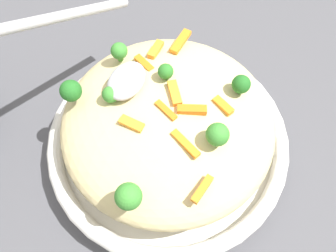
{
  "coord_description": "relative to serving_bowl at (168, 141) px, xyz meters",
  "views": [
    {
      "loc": [
        0.19,
        0.09,
        0.44
      ],
      "look_at": [
        0.0,
        0.0,
        0.07
      ],
      "focal_mm": 37.67,
      "sensor_mm": 36.0,
      "label": 1
    }
  ],
  "objects": [
    {
      "name": "carrot_piece_1",
      "position": [
        0.01,
        0.0,
        0.09
      ],
      "size": [
        0.02,
        0.03,
        0.01
      ],
      "primitive_type": "cube",
      "rotation": [
        0.0,
        0.0,
        1.17
      ],
      "color": "orange",
      "rests_on": "pasta_mound"
    },
    {
      "name": "broccoli_floret_1",
      "position": [
        0.11,
        0.01,
        0.1
      ],
      "size": [
        0.03,
        0.03,
        0.03
      ],
      "color": "#377928",
      "rests_on": "pasta_mound"
    },
    {
      "name": "carrot_piece_3",
      "position": [
        -0.1,
        -0.03,
        0.08
      ],
      "size": [
        0.04,
        0.01,
        0.01
      ],
      "primitive_type": "cube",
      "rotation": [
        0.0,
        0.0,
        3.07
      ],
      "color": "orange",
      "rests_on": "pasta_mound"
    },
    {
      "name": "ground_plane",
      "position": [
        0.0,
        0.0,
        -0.02
      ],
      "size": [
        2.4,
        2.4,
        0.0
      ],
      "primitive_type": "plane",
      "color": "#4C4C51"
    },
    {
      "name": "broccoli_floret_2",
      "position": [
        0.01,
        -0.06,
        0.09
      ],
      "size": [
        0.02,
        0.02,
        0.02
      ],
      "color": "#377928",
      "rests_on": "pasta_mound"
    },
    {
      "name": "carrot_piece_9",
      "position": [
        -0.07,
        -0.05,
        0.08
      ],
      "size": [
        0.03,
        0.01,
        0.01
      ],
      "primitive_type": "cube",
      "rotation": [
        0.0,
        0.0,
        6.25
      ],
      "color": "orange",
      "rests_on": "pasta_mound"
    },
    {
      "name": "carrot_piece_5",
      "position": [
        -0.05,
        -0.05,
        0.08
      ],
      "size": [
        0.02,
        0.03,
        0.01
      ],
      "primitive_type": "cube",
      "rotation": [
        0.0,
        0.0,
        4.29
      ],
      "color": "orange",
      "rests_on": "pasta_mound"
    },
    {
      "name": "broccoli_floret_6",
      "position": [
        -0.04,
        -0.02,
        0.1
      ],
      "size": [
        0.02,
        0.02,
        0.02
      ],
      "color": "#296820",
      "rests_on": "pasta_mound"
    },
    {
      "name": "serving_bowl",
      "position": [
        0.0,
        0.0,
        0.0
      ],
      "size": [
        0.31,
        0.31,
        0.04
      ],
      "color": "white",
      "rests_on": "ground_plane"
    },
    {
      "name": "serving_spoon",
      "position": [
        -0.02,
        -0.09,
        0.11
      ],
      "size": [
        0.18,
        0.14,
        0.1
      ],
      "color": "#B7B7BC",
      "rests_on": "pasta_mound"
    },
    {
      "name": "carrot_piece_7",
      "position": [
        0.07,
        0.07,
        0.08
      ],
      "size": [
        0.03,
        0.01,
        0.01
      ],
      "primitive_type": "cube",
      "rotation": [
        0.0,
        0.0,
        6.11
      ],
      "color": "orange",
      "rests_on": "pasta_mound"
    },
    {
      "name": "broccoli_floret_4",
      "position": [
        0.03,
        -0.11,
        0.09
      ],
      "size": [
        0.03,
        0.03,
        0.03
      ],
      "color": "#205B1C",
      "rests_on": "pasta_mound"
    },
    {
      "name": "pasta_mound",
      "position": [
        0.0,
        0.0,
        0.05
      ],
      "size": [
        0.26,
        0.26,
        0.07
      ],
      "primitive_type": "ellipsoid",
      "color": "#DBC689",
      "rests_on": "serving_bowl"
    },
    {
      "name": "carrot_piece_0",
      "position": [
        -0.01,
        0.03,
        0.09
      ],
      "size": [
        0.02,
        0.03,
        0.01
      ],
      "primitive_type": "cube",
      "rotation": [
        0.0,
        0.0,
        5.1
      ],
      "color": "orange",
      "rests_on": "pasta_mound"
    },
    {
      "name": "broccoli_floret_0",
      "position": [
        -0.04,
        -0.08,
        0.09
      ],
      "size": [
        0.02,
        0.02,
        0.03
      ],
      "color": "#377928",
      "rests_on": "pasta_mound"
    },
    {
      "name": "carrot_piece_6",
      "position": [
        0.03,
        0.04,
        0.09
      ],
      "size": [
        0.02,
        0.04,
        0.01
      ],
      "primitive_type": "cube",
      "rotation": [
        0.0,
        0.0,
        4.29
      ],
      "color": "orange",
      "rests_on": "pasta_mound"
    },
    {
      "name": "carrot_piece_2",
      "position": [
        0.04,
        -0.03,
        0.09
      ],
      "size": [
        0.01,
        0.03,
        0.01
      ],
      "primitive_type": "cube",
      "rotation": [
        0.0,
        0.0,
        4.67
      ],
      "color": "orange",
      "rests_on": "pasta_mound"
    },
    {
      "name": "carrot_piece_4",
      "position": [
        -0.02,
        0.0,
        0.09
      ],
      "size": [
        0.03,
        0.03,
        0.01
      ],
      "primitive_type": "cube",
      "rotation": [
        0.0,
        0.0,
        3.79
      ],
      "color": "orange",
      "rests_on": "pasta_mound"
    },
    {
      "name": "broccoli_floret_5",
      "position": [
        0.02,
        0.06,
        0.1
      ],
      "size": [
        0.02,
        0.02,
        0.03
      ],
      "color": "#377928",
      "rests_on": "pasta_mound"
    },
    {
      "name": "broccoli_floret_3",
      "position": [
        -0.06,
        0.06,
        0.09
      ],
      "size": [
        0.02,
        0.02,
        0.03
      ],
      "color": "#205B1C",
      "rests_on": "pasta_mound"
    },
    {
      "name": "carrot_piece_8",
      "position": [
        -0.03,
        0.06,
        0.08
      ],
      "size": [
        0.02,
        0.03,
        0.01
      ],
      "primitive_type": "cube",
      "rotation": [
        0.0,
        0.0,
        4.28
      ],
      "color": "orange",
      "rests_on": "pasta_mound"
    }
  ]
}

